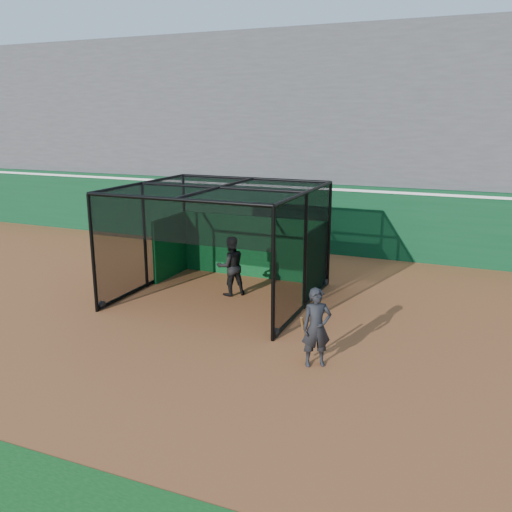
% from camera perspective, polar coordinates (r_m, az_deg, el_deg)
% --- Properties ---
extents(ground, '(120.00, 120.00, 0.00)m').
position_cam_1_polar(ground, '(12.79, -6.95, -7.81)').
color(ground, '#96532B').
rests_on(ground, ground).
extents(outfield_wall, '(50.00, 0.50, 2.50)m').
position_cam_1_polar(outfield_wall, '(19.98, 5.04, 4.23)').
color(outfield_wall, '#0B3D1E').
rests_on(outfield_wall, ground).
extents(grandstand, '(50.00, 7.85, 8.95)m').
position_cam_1_polar(grandstand, '(23.29, 8.14, 13.49)').
color(grandstand, '#4C4C4F').
rests_on(grandstand, ground).
extents(batting_cage, '(4.89, 4.62, 3.02)m').
position_cam_1_polar(batting_cage, '(14.62, -3.79, 1.32)').
color(batting_cage, black).
rests_on(batting_cage, ground).
extents(batter, '(1.02, 1.01, 1.66)m').
position_cam_1_polar(batter, '(14.93, -2.68, -1.06)').
color(batter, black).
rests_on(batter, ground).
extents(on_deck_player, '(0.70, 0.63, 1.61)m').
position_cam_1_polar(on_deck_player, '(10.81, 6.38, -7.50)').
color(on_deck_player, black).
rests_on(on_deck_player, ground).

